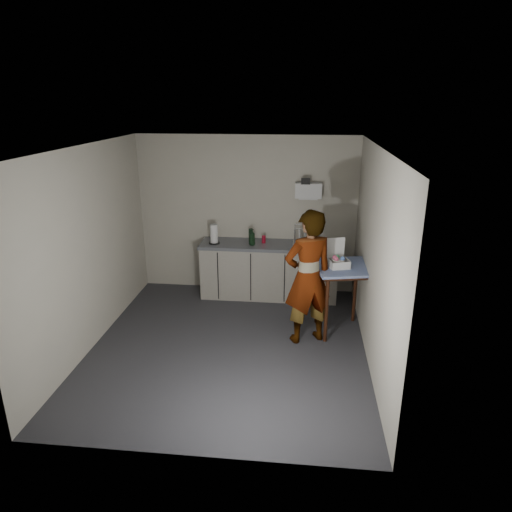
# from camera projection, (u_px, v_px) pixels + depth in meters

# --- Properties ---
(ground) EXTENTS (4.00, 4.00, 0.00)m
(ground) POSITION_uv_depth(u_px,v_px,m) (229.00, 346.00, 6.11)
(ground) COLOR #28282D
(ground) RESTS_ON ground
(wall_back) EXTENTS (3.60, 0.02, 2.60)m
(wall_back) POSITION_uv_depth(u_px,v_px,m) (247.00, 215.00, 7.55)
(wall_back) COLOR beige
(wall_back) RESTS_ON ground
(wall_right) EXTENTS (0.02, 4.00, 2.60)m
(wall_right) POSITION_uv_depth(u_px,v_px,m) (373.00, 259.00, 5.50)
(wall_right) COLOR beige
(wall_right) RESTS_ON ground
(wall_left) EXTENTS (0.02, 4.00, 2.60)m
(wall_left) POSITION_uv_depth(u_px,v_px,m) (89.00, 249.00, 5.86)
(wall_left) COLOR beige
(wall_left) RESTS_ON ground
(ceiling) EXTENTS (3.60, 4.00, 0.01)m
(ceiling) POSITION_uv_depth(u_px,v_px,m) (225.00, 148.00, 5.25)
(ceiling) COLOR white
(ceiling) RESTS_ON wall_back
(kitchen_counter) EXTENTS (2.24, 0.62, 0.91)m
(kitchen_counter) POSITION_uv_depth(u_px,v_px,m) (269.00, 272.00, 7.52)
(kitchen_counter) COLOR black
(kitchen_counter) RESTS_ON ground
(wall_shelf) EXTENTS (0.42, 0.18, 0.37)m
(wall_shelf) POSITION_uv_depth(u_px,v_px,m) (308.00, 191.00, 7.23)
(wall_shelf) COLOR white
(wall_shelf) RESTS_ON ground
(side_table) EXTENTS (0.89, 0.89, 0.98)m
(side_table) POSITION_uv_depth(u_px,v_px,m) (343.00, 275.00, 6.23)
(side_table) COLOR black
(side_table) RESTS_ON ground
(standing_man) EXTENTS (0.79, 0.68, 1.83)m
(standing_man) POSITION_uv_depth(u_px,v_px,m) (308.00, 277.00, 5.97)
(standing_man) COLOR #B2A593
(standing_man) RESTS_ON ground
(soap_bottle) EXTENTS (0.14, 0.15, 0.27)m
(soap_bottle) POSITION_uv_depth(u_px,v_px,m) (252.00, 237.00, 7.26)
(soap_bottle) COLOR black
(soap_bottle) RESTS_ON kitchen_counter
(soda_can) EXTENTS (0.06, 0.06, 0.12)m
(soda_can) POSITION_uv_depth(u_px,v_px,m) (264.00, 239.00, 7.39)
(soda_can) COLOR red
(soda_can) RESTS_ON kitchen_counter
(dark_bottle) EXTENTS (0.07, 0.07, 0.23)m
(dark_bottle) POSITION_uv_depth(u_px,v_px,m) (251.00, 235.00, 7.40)
(dark_bottle) COLOR black
(dark_bottle) RESTS_ON kitchen_counter
(paper_towel) EXTENTS (0.18, 0.18, 0.32)m
(paper_towel) POSITION_uv_depth(u_px,v_px,m) (214.00, 234.00, 7.34)
(paper_towel) COLOR black
(paper_towel) RESTS_ON kitchen_counter
(dish_rack) EXTENTS (0.43, 0.32, 0.30)m
(dish_rack) POSITION_uv_depth(u_px,v_px,m) (306.00, 240.00, 7.32)
(dish_rack) COLOR silver
(dish_rack) RESTS_ON kitchen_counter
(bakery_box) EXTENTS (0.33, 0.34, 0.37)m
(bakery_box) POSITION_uv_depth(u_px,v_px,m) (338.00, 261.00, 6.15)
(bakery_box) COLOR white
(bakery_box) RESTS_ON side_table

